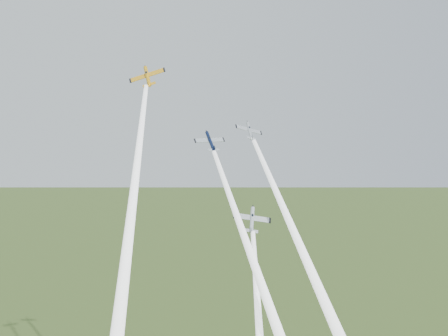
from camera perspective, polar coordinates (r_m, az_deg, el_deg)
plane_yellow at (r=126.44m, az=-7.80°, el=9.22°), size 8.76×8.45×9.01m
smoke_trail_yellow at (r=101.40m, az=-9.39°, el=-4.48°), size 12.43×48.14×50.19m
plane_navy at (r=127.15m, az=-1.40°, el=2.73°), size 8.39×7.07×6.24m
smoke_trail_navy at (r=108.04m, az=3.69°, el=-11.35°), size 10.92×47.03×48.83m
plane_silver_right at (r=130.76m, az=2.60°, el=3.81°), size 7.13×7.06×7.19m
smoke_trail_silver_right at (r=113.60m, az=7.81°, el=-8.01°), size 10.89×41.87×43.54m
plane_silver_low at (r=120.63m, az=2.87°, el=-5.26°), size 9.95×7.88×7.89m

